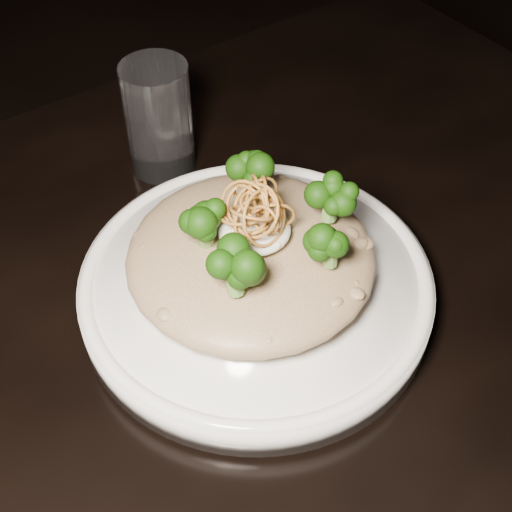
% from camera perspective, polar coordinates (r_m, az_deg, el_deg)
% --- Properties ---
extents(table, '(1.10, 0.80, 0.75)m').
position_cam_1_polar(table, '(0.65, -2.91, -12.18)').
color(table, black).
rests_on(table, ground).
extents(plate, '(0.29, 0.29, 0.03)m').
position_cam_1_polar(plate, '(0.60, 0.00, -2.61)').
color(plate, white).
rests_on(plate, table).
extents(risotto, '(0.20, 0.20, 0.04)m').
position_cam_1_polar(risotto, '(0.57, -0.44, -0.02)').
color(risotto, brown).
rests_on(risotto, plate).
extents(broccoli, '(0.15, 0.15, 0.05)m').
position_cam_1_polar(broccoli, '(0.54, 0.48, 3.34)').
color(broccoli, black).
rests_on(broccoli, risotto).
extents(cheese, '(0.06, 0.06, 0.02)m').
position_cam_1_polar(cheese, '(0.55, -0.14, 2.15)').
color(cheese, silver).
rests_on(cheese, risotto).
extents(shallots, '(0.05, 0.05, 0.03)m').
position_cam_1_polar(shallots, '(0.53, 0.15, 3.95)').
color(shallots, brown).
rests_on(shallots, cheese).
extents(drinking_glass, '(0.09, 0.09, 0.11)m').
position_cam_1_polar(drinking_glass, '(0.71, -7.78, 10.83)').
color(drinking_glass, silver).
rests_on(drinking_glass, table).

